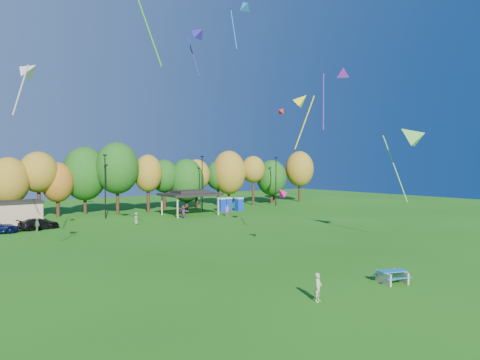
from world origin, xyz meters
TOP-DOWN VIEW (x-y plane):
  - ground at (0.00, 0.00)m, footprint 160.00×160.00m
  - tree_line at (-1.03, 45.51)m, footprint 93.57×10.55m
  - lamp_posts at (2.00, 40.00)m, footprint 64.50×0.25m
  - utility_building at (-10.00, 38.00)m, footprint 6.30×4.30m
  - pavilion at (14.00, 37.00)m, footprint 8.20×6.20m
  - porta_potties at (22.22, 38.27)m, footprint 3.75×2.57m
  - picnic_table at (5.61, -3.61)m, footprint 2.23×2.03m
  - kite_flyer at (-1.04, -3.39)m, footprint 0.69×0.58m
  - car_d at (-7.76, 34.78)m, footprint 4.83×2.59m
  - far_person_0 at (-8.37, 32.47)m, footprint 0.65×1.02m
  - far_person_1 at (11.13, 33.93)m, footprint 1.33×1.74m
  - far_person_3 at (17.60, 32.27)m, footprint 0.70×0.57m
  - far_person_5 at (3.05, 31.64)m, footprint 0.93×0.88m
  - kite_0 at (23.29, 26.58)m, footprint 1.54×1.24m
  - kite_2 at (9.78, 8.85)m, footprint 2.49×3.07m
  - kite_4 at (-13.39, 8.08)m, footprint 1.92×1.94m
  - kite_6 at (15.06, 24.73)m, footprint 2.04×4.03m
  - kite_7 at (6.70, 8.25)m, footprint 1.32×1.07m
  - kite_9 at (18.16, 3.16)m, footprint 3.00×4.82m
  - kite_12 at (24.41, 16.41)m, footprint 4.24×4.05m
  - kite_13 at (1.27, 13.73)m, footprint 1.78×2.83m

SIDE VIEW (x-z plane):
  - ground at x=0.00m, z-range 0.00..0.00m
  - picnic_table at x=5.61m, z-range 0.07..0.86m
  - car_d at x=-7.76m, z-range 0.00..1.33m
  - kite_flyer at x=-1.04m, z-range 0.00..1.60m
  - far_person_5 at x=3.05m, z-range 0.00..1.60m
  - far_person_0 at x=-8.37m, z-range 0.00..1.62m
  - far_person_3 at x=17.60m, z-range 0.00..1.66m
  - far_person_1 at x=11.13m, z-range 0.00..1.83m
  - porta_potties at x=22.22m, z-range 0.01..2.19m
  - utility_building at x=-10.00m, z-range 0.01..3.26m
  - pavilion at x=14.00m, z-range 1.34..5.11m
  - lamp_posts at x=2.00m, z-range 0.36..9.45m
  - kite_7 at x=6.70m, z-range 4.61..5.78m
  - tree_line at x=-1.03m, z-range 0.34..11.49m
  - kite_9 at x=18.16m, z-range 6.45..14.32m
  - kite_4 at x=-13.39m, z-range 11.46..14.94m
  - kite_2 at x=9.78m, z-range 10.84..16.33m
  - kite_0 at x=23.29m, z-range 14.77..16.18m
  - kite_12 at x=24.41m, z-range 15.05..23.58m
  - kite_13 at x=1.27m, z-range 17.11..21.65m
  - kite_6 at x=15.06m, z-range 24.82..31.41m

